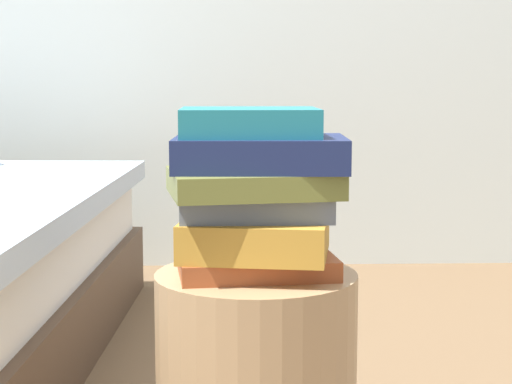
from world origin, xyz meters
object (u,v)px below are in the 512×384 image
Objects in this scene: book_ochre at (256,237)px; book_navy at (260,153)px; book_rust at (256,264)px; book_slate at (254,205)px; book_olive at (252,183)px; book_teal at (249,122)px.

book_ochre is 0.14m from book_navy.
book_rust is 1.04× the size of book_slate.
book_olive is (-0.01, -0.00, 0.14)m from book_rust.
book_navy is (0.01, 0.01, 0.05)m from book_olive.
book_teal is (-0.01, 0.01, 0.24)m from book_rust.
book_rust is 0.96× the size of book_olive.
book_rust is 1.14× the size of book_teal.
book_rust is at bearing -45.26° from book_teal.
book_teal is (-0.00, 0.02, 0.10)m from book_olive.
book_navy is at bearing -19.00° from book_teal.
book_slate is 0.92× the size of book_olive.
book_ochre is 0.09m from book_olive.
book_navy reaches higher than book_olive.
book_rust is 0.19m from book_navy.
book_slate is 0.09m from book_navy.
book_olive is at bearing -141.57° from book_navy.
book_olive is 0.95× the size of book_navy.
book_teal reaches higher than book_slate.
book_teal reaches higher than book_ochre.
book_navy is at bearing -20.94° from book_slate.
book_navy is (0.01, -0.00, 0.09)m from book_slate.
book_navy reaches higher than book_ochre.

